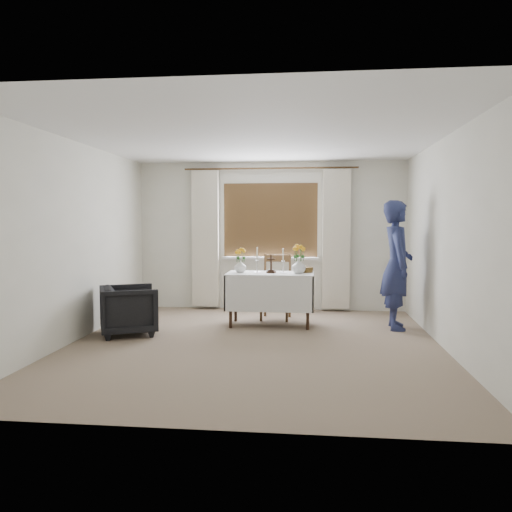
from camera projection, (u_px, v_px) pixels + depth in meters
The scene contains 12 objects.
ground at pixel (254, 345), 6.06m from camera, with size 5.00×5.00×0.00m, color gray.
altar_table at pixel (270, 299), 7.17m from camera, with size 1.24×0.64×0.76m, color white.
wooden_chair at pixel (276, 287), 7.64m from camera, with size 0.46×0.46×0.99m, color #52391C, non-canonical shape.
armchair at pixel (129, 310), 6.60m from camera, with size 0.70×0.72×0.66m, color black.
person at pixel (397, 265), 6.93m from camera, with size 0.65×0.43×1.79m, color navy.
radiator at pixel (270, 292), 8.44m from camera, with size 1.10×0.10×0.60m, color silver.
wooden_cross at pixel (271, 264), 7.14m from camera, with size 0.12×0.09×0.26m, color black, non-canonical shape.
candlestick_left at pixel (257, 260), 7.16m from camera, with size 0.11×0.11×0.37m, color silver, non-canonical shape.
candlestick_right at pixel (283, 261), 7.12m from camera, with size 0.10×0.10×0.35m, color silver, non-canonical shape.
flower_vase_left at pixel (240, 266), 7.21m from camera, with size 0.17×0.17×0.18m, color silver.
flower_vase_right at pixel (299, 266), 7.08m from camera, with size 0.20×0.20×0.21m, color silver.
wicker_basket at pixel (306, 270), 7.23m from camera, with size 0.20×0.20×0.08m, color brown.
Camera 1 is at (0.67, -5.94, 1.50)m, focal length 35.00 mm.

